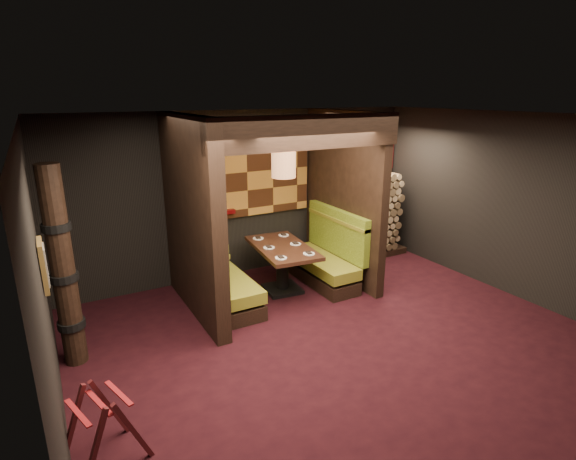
% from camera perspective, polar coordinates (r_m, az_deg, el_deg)
% --- Properties ---
extents(floor, '(6.50, 5.50, 0.02)m').
position_cam_1_polar(floor, '(6.17, 6.09, -13.52)').
color(floor, black).
rests_on(floor, ground).
extents(ceiling, '(6.50, 5.50, 0.02)m').
position_cam_1_polar(ceiling, '(5.32, 7.09, 14.17)').
color(ceiling, black).
rests_on(ceiling, ground).
extents(wall_back, '(6.50, 0.02, 2.85)m').
position_cam_1_polar(wall_back, '(7.90, -5.21, 4.62)').
color(wall_back, black).
rests_on(wall_back, ground).
extents(wall_front, '(6.50, 0.02, 2.85)m').
position_cam_1_polar(wall_front, '(3.88, 31.53, -11.52)').
color(wall_front, black).
rests_on(wall_front, ground).
extents(wall_left, '(0.02, 5.50, 2.85)m').
position_cam_1_polar(wall_left, '(4.61, -28.78, -6.69)').
color(wall_left, black).
rests_on(wall_left, ground).
extents(wall_right, '(0.02, 5.50, 2.85)m').
position_cam_1_polar(wall_right, '(7.89, 26.21, 2.90)').
color(wall_right, black).
rests_on(wall_right, ground).
extents(partition_left, '(0.20, 2.20, 2.85)m').
position_cam_1_polar(partition_left, '(6.43, -12.11, 1.41)').
color(partition_left, black).
rests_on(partition_left, floor).
extents(partition_right, '(0.15, 2.10, 2.85)m').
position_cam_1_polar(partition_right, '(7.65, 7.06, 4.14)').
color(partition_right, black).
rests_on(partition_right, floor).
extents(header_beam, '(2.85, 0.18, 0.44)m').
position_cam_1_polar(header_beam, '(5.90, 2.70, 12.31)').
color(header_beam, black).
rests_on(header_beam, partition_left).
extents(tapa_back_panel, '(2.40, 0.06, 1.55)m').
position_cam_1_polar(tapa_back_panel, '(7.77, -5.30, 7.37)').
color(tapa_back_panel, '#AE732B').
rests_on(tapa_back_panel, wall_back).
extents(tapa_side_panel, '(0.04, 1.85, 1.45)m').
position_cam_1_polar(tapa_side_panel, '(6.53, -11.80, 5.51)').
color(tapa_side_panel, '#AE732B').
rests_on(tapa_side_panel, partition_left).
extents(lacquer_shelf, '(0.60, 0.12, 0.07)m').
position_cam_1_polar(lacquer_shelf, '(7.64, -8.92, 2.16)').
color(lacquer_shelf, '#4F0507').
rests_on(lacquer_shelf, wall_back).
extents(booth_bench_left, '(0.68, 1.60, 1.14)m').
position_cam_1_polar(booth_bench_left, '(6.88, -8.49, -6.38)').
color(booth_bench_left, black).
rests_on(booth_bench_left, floor).
extents(booth_bench_right, '(0.68, 1.60, 1.14)m').
position_cam_1_polar(booth_bench_right, '(7.70, 4.79, -3.68)').
color(booth_bench_right, black).
rests_on(booth_bench_right, floor).
extents(dining_table, '(0.95, 1.54, 0.77)m').
position_cam_1_polar(dining_table, '(7.24, -0.72, -3.82)').
color(dining_table, black).
rests_on(dining_table, floor).
extents(place_settings, '(0.75, 1.23, 0.03)m').
position_cam_1_polar(place_settings, '(7.16, -0.73, -1.97)').
color(place_settings, white).
rests_on(place_settings, dining_table).
extents(pendant_lamp, '(0.37, 0.37, 0.96)m').
position_cam_1_polar(pendant_lamp, '(6.80, -0.57, 8.57)').
color(pendant_lamp, '#AC7047').
rests_on(pendant_lamp, ceiling).
extents(framed_picture, '(0.05, 0.36, 0.46)m').
position_cam_1_polar(framed_picture, '(4.64, -28.62, -3.94)').
color(framed_picture, brown).
rests_on(framed_picture, wall_left).
extents(luggage_rack, '(0.79, 0.66, 0.75)m').
position_cam_1_polar(luggage_rack, '(4.50, -22.52, -21.99)').
color(luggage_rack, '#451214').
rests_on(luggage_rack, floor).
extents(totem_column, '(0.31, 0.31, 2.40)m').
position_cam_1_polar(totem_column, '(5.73, -26.66, -4.55)').
color(totem_column, black).
rests_on(totem_column, floor).
extents(firewood_stack, '(1.73, 0.70, 1.64)m').
position_cam_1_polar(firewood_stack, '(8.88, 9.59, 1.81)').
color(firewood_stack, black).
rests_on(firewood_stack, floor).
extents(mosaic_header, '(1.83, 0.10, 0.56)m').
position_cam_1_polar(mosaic_header, '(8.91, 8.60, 9.13)').
color(mosaic_header, maroon).
rests_on(mosaic_header, wall_back).
extents(bay_front_post, '(0.08, 0.08, 2.85)m').
position_cam_1_polar(bay_front_post, '(7.90, 6.48, 4.58)').
color(bay_front_post, black).
rests_on(bay_front_post, floor).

